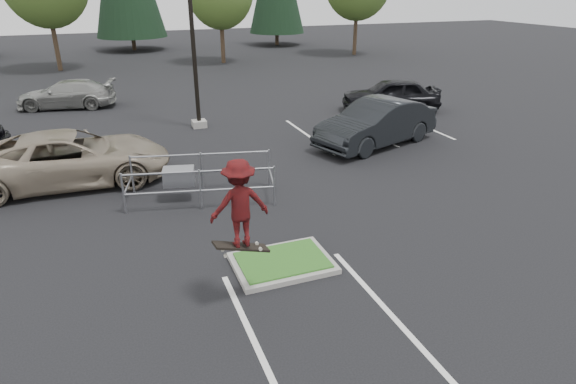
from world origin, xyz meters
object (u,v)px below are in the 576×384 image
object	(u,v)px
car_r_charc	(377,123)
car_r_black	(392,95)
skateboarder	(239,204)
car_far_silver	(68,94)
car_l_tan	(71,158)
light_pole	(191,18)
cart_corral	(184,176)

from	to	relation	value
car_r_charc	car_r_black	xyz separation A→B (m)	(3.50, 4.50, -0.07)
skateboarder	car_far_silver	world-z (taller)	skateboarder
car_far_silver	car_r_charc	bearing A→B (deg)	58.58
skateboarder	car_l_tan	world-z (taller)	skateboarder
car_r_charc	car_far_silver	world-z (taller)	car_r_charc
skateboarder	car_l_tan	xyz separation A→B (m)	(-3.30, 8.00, -1.34)
light_pole	cart_corral	xyz separation A→B (m)	(-1.91, -7.59, -3.81)
car_l_tan	car_far_silver	bearing A→B (deg)	4.49
light_pole	car_far_silver	size ratio (longest dim) A/B	2.13
cart_corral	car_l_tan	xyz separation A→B (m)	(-3.09, 2.59, 0.08)
cart_corral	car_r_charc	size ratio (longest dim) A/B	0.83
car_r_charc	car_far_silver	bearing A→B (deg)	-152.49
skateboarder	cart_corral	bearing A→B (deg)	-87.79
skateboarder	car_far_silver	size ratio (longest dim) A/B	0.41
car_r_black	car_far_silver	world-z (taller)	car_r_black
light_pole	skateboarder	size ratio (longest dim) A/B	5.18
skateboarder	car_r_charc	xyz separation A→B (m)	(7.70, 8.00, -1.29)
car_r_black	car_far_silver	size ratio (longest dim) A/B	1.00
car_l_tan	car_far_silver	xyz separation A→B (m)	(-0.50, 11.00, -0.14)
skateboarder	car_far_silver	distance (m)	19.43
car_r_black	car_l_tan	bearing A→B (deg)	-53.78
skateboarder	car_r_charc	distance (m)	11.18
light_pole	skateboarder	distance (m)	13.33
car_far_silver	skateboarder	bearing A→B (deg)	23.62
car_r_black	car_far_silver	xyz separation A→B (m)	(-15.00, 6.50, -0.12)
light_pole	car_r_black	world-z (taller)	light_pole
cart_corral	skateboarder	distance (m)	5.59
cart_corral	car_r_black	bearing A→B (deg)	44.89
car_r_charc	car_l_tan	bearing A→B (deg)	-108.76
skateboarder	car_l_tan	bearing A→B (deg)	-67.64
car_r_charc	car_far_silver	xyz separation A→B (m)	(-11.50, 11.00, -0.19)
car_l_tan	cart_corral	bearing A→B (deg)	-128.15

